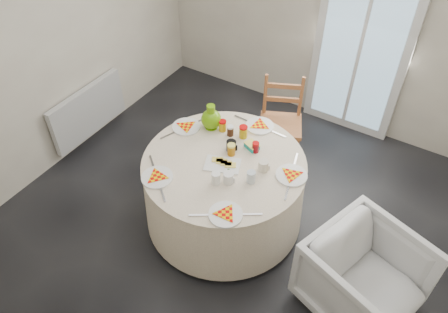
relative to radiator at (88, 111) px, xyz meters
The scene contains 14 objects.
floor 1.99m from the radiator, ahead, with size 4.00×4.00×0.00m, color black.
wall_back 2.80m from the radiator, 42.86° to the left, with size 4.00×0.02×2.60m, color #BCB5A3.
wall_left 0.94m from the radiator, 106.70° to the right, with size 0.02×4.00×2.60m, color #BCB5A3.
glass_door 3.00m from the radiator, 36.79° to the left, with size 1.00×0.08×2.10m, color silver.
radiator is the anchor object (origin of this frame).
table 1.89m from the radiator, ahead, with size 1.43×1.43×0.73m, color #F6E3C2.
wooden_chair 2.09m from the radiator, 22.65° to the left, with size 0.42×0.40×0.95m, color #A85E36, non-canonical shape.
armchair 3.26m from the radiator, ahead, with size 0.77×0.72×0.79m, color silver.
place_settings 1.93m from the radiator, ahead, with size 1.41×1.41×0.03m, color silver, non-canonical shape.
jar_cluster 1.89m from the radiator, ahead, with size 0.45×0.22×0.13m, color #A68528, non-canonical shape.
butter_tub 2.04m from the radiator, ahead, with size 0.13×0.09×0.05m, color #0A9589.
green_pitcher 1.62m from the radiator, ahead, with size 0.18×0.18×0.24m, color #5A9A07, non-canonical shape.
cheese_platter 1.95m from the radiator, ahead, with size 0.29×0.19×0.04m, color silver, non-canonical shape.
mugs_glasses 2.09m from the radiator, ahead, with size 0.64×0.64×0.12m, color gray, non-canonical shape.
Camera 1 is at (1.34, -2.26, 3.28)m, focal length 35.00 mm.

